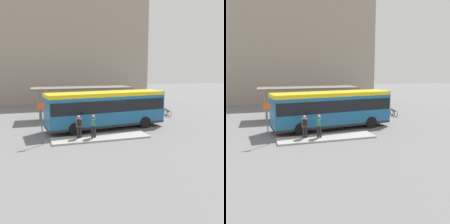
{
  "view_description": "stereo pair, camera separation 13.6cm",
  "coord_description": "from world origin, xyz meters",
  "views": [
    {
      "loc": [
        -5.79,
        -20.0,
        4.96
      ],
      "look_at": [
        0.5,
        0.0,
        1.41
      ],
      "focal_mm": 40.0,
      "sensor_mm": 36.0,
      "label": 1
    },
    {
      "loc": [
        -5.66,
        -20.04,
        4.96
      ],
      "look_at": [
        0.5,
        0.0,
        1.41
      ],
      "focal_mm": 40.0,
      "sensor_mm": 36.0,
      "label": 2
    }
  ],
  "objects": [
    {
      "name": "city_bus",
      "position": [
        0.01,
        0.0,
        1.83
      ],
      "size": [
        10.29,
        3.74,
        3.13
      ],
      "rotation": [
        0.0,
        0.0,
        0.12
      ],
      "color": "#1E6093",
      "rests_on": "ground_plane"
    },
    {
      "name": "bicycle_red",
      "position": [
        7.88,
        3.5,
        0.35
      ],
      "size": [
        0.48,
        1.61,
        0.69
      ],
      "rotation": [
        0.0,
        0.0,
        1.55
      ],
      "color": "black",
      "rests_on": "ground_plane"
    },
    {
      "name": "station_shelter",
      "position": [
        -1.0,
        5.49,
        3.05
      ],
      "size": [
        10.15,
        3.25,
        3.2
      ],
      "color": "#706656",
      "rests_on": "ground_plane"
    },
    {
      "name": "bicycle_white",
      "position": [
        7.74,
        4.16,
        0.38
      ],
      "size": [
        0.48,
        1.73,
        0.75
      ],
      "rotation": [
        0.0,
        0.0,
        1.73
      ],
      "color": "black",
      "rests_on": "ground_plane"
    },
    {
      "name": "pedestrian_companion",
      "position": [
        -2.82,
        -2.7,
        1.06
      ],
      "size": [
        0.42,
        0.44,
        1.65
      ],
      "rotation": [
        0.0,
        0.0,
        1.5
      ],
      "color": "#232328",
      "rests_on": "curb_island"
    },
    {
      "name": "ground_plane",
      "position": [
        0.0,
        0.0,
        0.0
      ],
      "size": [
        120.0,
        120.0,
        0.0
      ],
      "primitive_type": "plane",
      "color": "slate"
    },
    {
      "name": "platform_sign",
      "position": [
        -5.38,
        -3.2,
        1.56
      ],
      "size": [
        0.44,
        0.08,
        2.8
      ],
      "color": "#4C4C51",
      "rests_on": "ground_plane"
    },
    {
      "name": "curb_island",
      "position": [
        -1.26,
        -2.93,
        0.06
      ],
      "size": [
        7.14,
        1.8,
        0.12
      ],
      "color": "#9E9E99",
      "rests_on": "ground_plane"
    },
    {
      "name": "pedestrian_waiting",
      "position": [
        -1.82,
        -2.93,
        1.08
      ],
      "size": [
        0.46,
        0.51,
        1.67
      ],
      "rotation": [
        0.0,
        0.0,
        1.27
      ],
      "color": "#232328",
      "rests_on": "curb_island"
    },
    {
      "name": "bicycle_orange",
      "position": [
        7.99,
        4.82,
        0.38
      ],
      "size": [
        0.48,
        1.72,
        0.75
      ],
      "rotation": [
        0.0,
        0.0,
        -1.4
      ],
      "color": "black",
      "rests_on": "ground_plane"
    },
    {
      "name": "station_building",
      "position": [
        0.5,
        24.1,
        8.09
      ],
      "size": [
        22.81,
        13.94,
        16.19
      ],
      "color": "gray",
      "rests_on": "ground_plane"
    }
  ]
}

